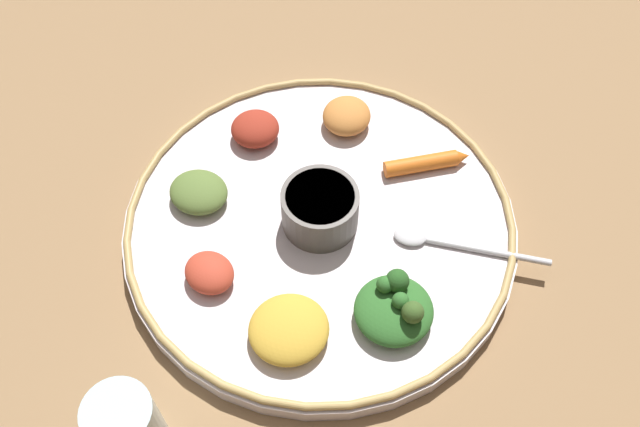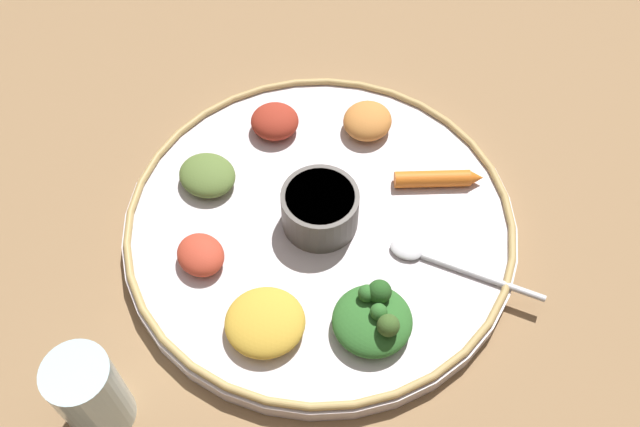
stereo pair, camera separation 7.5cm
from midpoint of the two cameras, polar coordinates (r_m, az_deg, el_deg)
name	(u,v)px [view 2 (the right image)]	position (r m, az deg, el deg)	size (l,w,h in m)	color
ground_plane	(320,231)	(0.78, 2.75, -1.64)	(2.40, 2.40, 0.00)	olive
platter	(320,226)	(0.77, 2.78, -1.24)	(0.42, 0.42, 0.02)	silver
platter_rim	(320,220)	(0.76, 2.82, -0.72)	(0.41, 0.41, 0.01)	tan
center_bowl	(320,208)	(0.74, 2.89, 0.24)	(0.08, 0.08, 0.05)	#4C4742
spoon	(441,262)	(0.74, 12.45, -4.01)	(0.14, 0.11, 0.01)	silver
greens_pile	(373,318)	(0.69, 7.41, -8.52)	(0.10, 0.10, 0.05)	#2D6628
carrot_near_spoon	(438,179)	(0.80, 12.04, 2.54)	(0.06, 0.09, 0.02)	orange
mound_lentil_yellow	(265,322)	(0.69, -1.28, -8.91)	(0.07, 0.08, 0.03)	gold
mound_berbere_red	(201,255)	(0.73, -6.61, -3.52)	(0.05, 0.05, 0.03)	#B73D28
mound_collards	(207,175)	(0.78, -6.29, 2.85)	(0.06, 0.06, 0.03)	#567033
mound_beet	(275,121)	(0.82, -1.03, 7.18)	(0.06, 0.05, 0.03)	maroon
mound_squash	(367,121)	(0.83, 6.39, 7.17)	(0.06, 0.06, 0.03)	#C67A38
drinking_glass	(93,397)	(0.67, -14.57, -14.23)	(0.06, 0.06, 0.10)	silver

